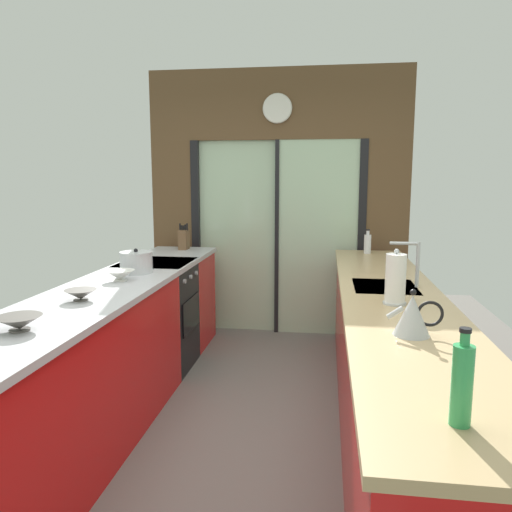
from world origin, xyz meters
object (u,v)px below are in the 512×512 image
Objects in this scene: oven_range at (158,315)px; mixing_bowl_mid at (81,294)px; soap_bottle_near at (462,383)px; paper_towel_roll at (395,279)px; stock_pot at (136,262)px; kettle at (413,315)px; mixing_bowl_near at (19,323)px; knife_block at (184,239)px; soap_bottle_far at (368,243)px; mixing_bowl_far at (120,275)px.

oven_range is 1.43m from mixing_bowl_mid.
paper_towel_roll reaches higher than soap_bottle_near.
soap_bottle_near reaches higher than stock_pot.
kettle reaches higher than oven_range.
mixing_bowl_near is 1.89m from soap_bottle_near.
knife_block is 1.13× the size of soap_bottle_far.
mixing_bowl_mid is 2.74m from soap_bottle_far.
kettle is 2.48m from soap_bottle_far.
knife_block is at bearing 88.63° from oven_range.
kettle is (1.78, -0.95, 0.05)m from mixing_bowl_far.
kettle is (1.78, -1.25, 0.01)m from stock_pot.
mixing_bowl_mid is 2.16m from soap_bottle_near.
knife_block is at bearing 90.00° from mixing_bowl_far.
knife_block reaches higher than stock_pot.
paper_towel_roll is (1.78, 0.75, 0.10)m from mixing_bowl_near.
soap_bottle_near is (-0.00, -0.83, 0.03)m from kettle.
mixing_bowl_mid is (0.00, 0.58, -0.00)m from mixing_bowl_near.
mixing_bowl_mid is 0.75× the size of stock_pot.
mixing_bowl_mid is 0.73× the size of kettle.
kettle is at bearing 89.84° from soap_bottle_near.
mixing_bowl_mid reaches higher than oven_range.
mixing_bowl_near is 1.14m from mixing_bowl_far.
mixing_bowl_far is at bearing -139.37° from soap_bottle_far.
soap_bottle_near is at bearing -49.41° from stock_pot.
mixing_bowl_far is (-0.00, 0.56, 0.01)m from mixing_bowl_mid.
mixing_bowl_near is 3.21m from soap_bottle_far.
paper_towel_roll is at bearing -12.29° from mixing_bowl_far.
mixing_bowl_mid is 0.56m from mixing_bowl_far.
mixing_bowl_mid is at bearing -130.52° from soap_bottle_far.
soap_bottle_far reaches higher than stock_pot.
mixing_bowl_mid is 0.81× the size of soap_bottle_far.
paper_towel_roll is (-0.00, 0.56, 0.05)m from kettle.
oven_range is 1.98m from mixing_bowl_near.
stock_pot reaches higher than mixing_bowl_far.
mixing_bowl_far is 0.89× the size of soap_bottle_far.
oven_range is at bearing 125.11° from soap_bottle_near.
knife_block is (0.00, 2.69, 0.06)m from mixing_bowl_near.
knife_block is (0.02, 0.77, 0.57)m from oven_range.
stock_pot is at bearing 90.00° from mixing_bowl_far.
kettle is at bearing -89.77° from paper_towel_roll.
mixing_bowl_far is at bearing -88.65° from oven_range.
paper_towel_roll is at bearing -33.02° from oven_range.
paper_towel_roll reaches higher than mixing_bowl_far.
knife_block is at bearing 118.14° from soap_bottle_near.
stock_pot is 2.18m from kettle.
mixing_bowl_mid is (0.02, -1.34, 0.50)m from oven_range.
mixing_bowl_mid is 1.83m from kettle.
kettle reaches higher than mixing_bowl_far.
soap_bottle_far is at bearing -0.75° from knife_block.
mixing_bowl_mid is at bearing -174.63° from paper_towel_roll.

